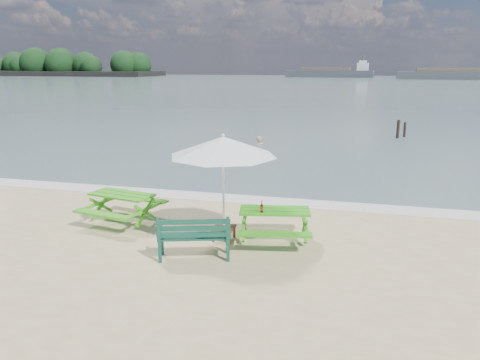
% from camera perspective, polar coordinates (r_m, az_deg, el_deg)
% --- Properties ---
extents(sea, '(300.00, 300.00, 0.00)m').
position_cam_1_polar(sea, '(93.56, 12.67, 11.20)').
color(sea, slate).
rests_on(sea, ground).
extents(foam_strip, '(22.00, 0.90, 0.01)m').
position_cam_1_polar(foam_strip, '(13.95, 1.06, -2.39)').
color(foam_strip, silver).
rests_on(foam_strip, ground).
extents(island_headland, '(90.00, 22.00, 7.60)m').
position_cam_1_polar(island_headland, '(186.58, -23.59, 12.60)').
color(island_headland, black).
rests_on(island_headland, ground).
extents(picnic_table_left, '(1.93, 2.07, 0.77)m').
position_cam_1_polar(picnic_table_left, '(12.22, -14.12, -3.42)').
color(picnic_table_left, green).
rests_on(picnic_table_left, ground).
extents(picnic_table_right, '(1.86, 2.00, 0.75)m').
position_cam_1_polar(picnic_table_right, '(10.68, 4.20, -5.61)').
color(picnic_table_right, green).
rests_on(picnic_table_right, ground).
extents(park_bench, '(1.56, 0.91, 0.91)m').
position_cam_1_polar(park_bench, '(9.84, -5.58, -7.88)').
color(park_bench, '#0F3F31').
rests_on(park_bench, ground).
extents(side_table, '(0.49, 0.49, 0.31)m').
position_cam_1_polar(side_table, '(10.80, -1.98, -6.46)').
color(side_table, brown).
rests_on(side_table, ground).
extents(patio_umbrella, '(2.45, 2.45, 2.40)m').
position_cam_1_polar(patio_umbrella, '(10.27, -2.08, 4.11)').
color(patio_umbrella, silver).
rests_on(patio_umbrella, ground).
extents(beer_bottle, '(0.07, 0.07, 0.27)m').
position_cam_1_polar(beer_bottle, '(10.33, 2.67, -3.49)').
color(beer_bottle, '#974916').
rests_on(beer_bottle, picnic_table_right).
extents(swimmer, '(0.67, 0.51, 1.66)m').
position_cam_1_polar(swimmer, '(23.93, 2.32, 3.41)').
color(swimmer, tan).
rests_on(swimmer, ground).
extents(mooring_pilings, '(0.56, 0.76, 1.21)m').
position_cam_1_polar(mooring_pilings, '(27.18, 18.99, 5.66)').
color(mooring_pilings, black).
rests_on(mooring_pilings, ground).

